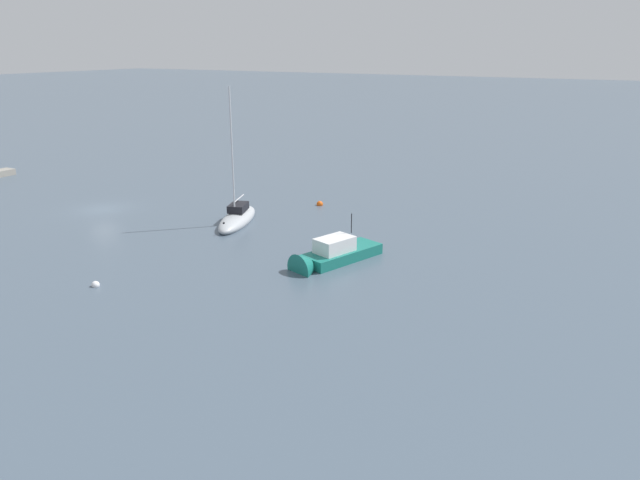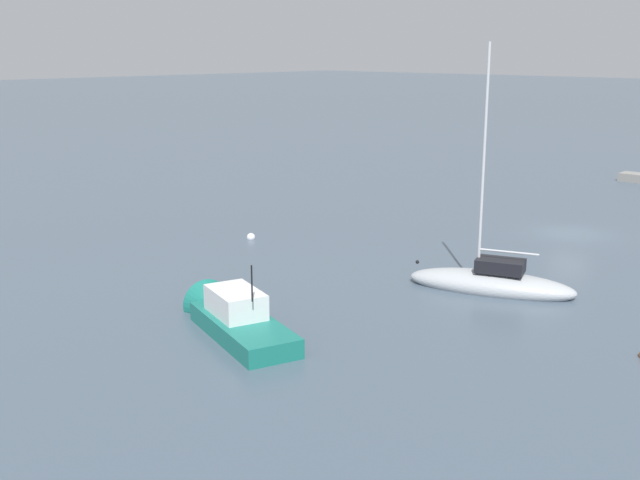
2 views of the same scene
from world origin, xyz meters
TOP-DOWN VIEW (x-y plane):
  - ground_plane at (0.00, 0.00)m, footprint 500.00×500.00m
  - sailboat_grey_near at (-2.51, 12.97)m, footprint 7.75×4.59m
  - motorboat_teal_mid at (2.24, 24.18)m, footprint 7.17×4.11m
  - mooring_buoy_mid at (12.73, 13.82)m, footprint 0.49×0.49m

SIDE VIEW (x-z plane):
  - ground_plane at x=0.00m, z-range 0.00..0.00m
  - mooring_buoy_mid at x=12.73m, z-range -0.16..0.33m
  - sailboat_grey_near at x=-2.51m, z-range -5.26..6.01m
  - motorboat_teal_mid at x=2.24m, z-range -1.52..2.33m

